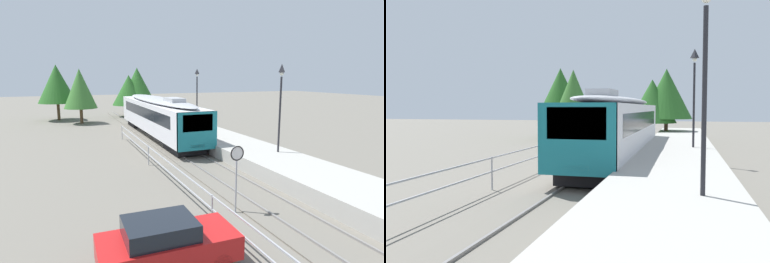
% 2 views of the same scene
% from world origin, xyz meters
% --- Properties ---
extents(ground_plane, '(160.00, 160.00, 0.00)m').
position_xyz_m(ground_plane, '(-3.00, 22.00, 0.00)').
color(ground_plane, '#6B665B').
extents(track_rails, '(3.20, 60.00, 0.14)m').
position_xyz_m(track_rails, '(0.00, 22.00, 0.03)').
color(track_rails, '#6B665B').
rests_on(track_rails, ground).
extents(commuter_train, '(2.82, 18.23, 3.74)m').
position_xyz_m(commuter_train, '(0.00, 29.82, 2.14)').
color(commuter_train, silver).
rests_on(commuter_train, track_rails).
extents(station_platform, '(3.90, 60.00, 0.90)m').
position_xyz_m(station_platform, '(3.25, 22.00, 0.45)').
color(station_platform, '#A8A59E').
rests_on(station_platform, ground).
extents(platform_lamp_mid_platform, '(0.34, 0.34, 5.35)m').
position_xyz_m(platform_lamp_mid_platform, '(4.07, 17.73, 4.62)').
color(platform_lamp_mid_platform, '#232328').
rests_on(platform_lamp_mid_platform, station_platform).
extents(platform_lamp_far_end, '(0.34, 0.34, 5.35)m').
position_xyz_m(platform_lamp_far_end, '(4.07, 30.32, 4.62)').
color(platform_lamp_far_end, '#232328').
rests_on(platform_lamp_far_end, station_platform).
extents(tree_behind_carpark, '(4.53, 4.53, 5.72)m').
position_xyz_m(tree_behind_carpark, '(0.62, 45.66, 3.68)').
color(tree_behind_carpark, brown).
rests_on(tree_behind_carpark, ground).
extents(tree_behind_station_far, '(3.81, 3.81, 6.42)m').
position_xyz_m(tree_behind_station_far, '(-5.93, 41.67, 4.10)').
color(tree_behind_station_far, brown).
rests_on(tree_behind_station_far, ground).
extents(tree_distant_left, '(4.64, 4.64, 7.00)m').
position_xyz_m(tree_distant_left, '(-8.43, 45.84, 4.59)').
color(tree_distant_left, brown).
rests_on(tree_distant_left, ground).
extents(tree_distant_centre, '(4.75, 4.75, 6.72)m').
position_xyz_m(tree_distant_centre, '(1.89, 46.10, 4.37)').
color(tree_distant_centre, brown).
rests_on(tree_distant_centre, ground).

